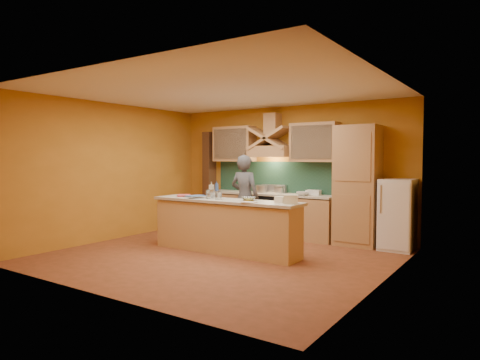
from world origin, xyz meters
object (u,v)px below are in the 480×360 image
Objects in this scene: stove at (269,215)px; fridge at (397,215)px; kitchen_scale at (215,195)px; mixing_bowl at (249,199)px; person at (245,197)px.

fridge is at bearing 0.00° from stove.
fridge is (2.70, 0.00, 0.20)m from stove.
mixing_bowl is at bearing -12.86° from kitchen_scale.
mixing_bowl is at bearing -70.52° from stove.
person is 13.24× the size of kitchen_scale.
fridge is 0.75× the size of person.
stove is 0.86m from person.
kitchen_scale is (0.05, -1.07, 0.13)m from person.
person is 1.08m from kitchen_scale.
kitchen_scale is 0.52× the size of mixing_bowl.
person reaches higher than stove.
fridge is at bearing 41.70° from mixing_bowl.
mixing_bowl is (0.65, -1.83, 0.53)m from stove.
mixing_bowl is (-2.05, -1.83, 0.33)m from fridge.
fridge is 3.35m from kitchen_scale.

